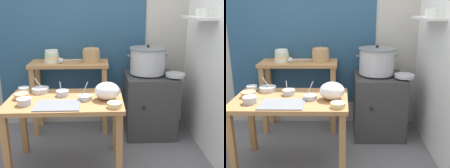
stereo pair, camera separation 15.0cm
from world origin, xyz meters
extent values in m
plane|color=slate|center=(0.00, 0.00, 0.00)|extent=(9.00, 9.00, 0.00)
cube|color=#B2ADA3|center=(0.10, 1.10, 1.30)|extent=(4.40, 0.10, 2.60)
cube|color=navy|center=(-0.15, 1.04, 1.35)|extent=(1.90, 0.02, 2.10)
cube|color=white|center=(1.40, 0.20, 1.30)|extent=(0.10, 3.20, 2.60)
cube|color=silver|center=(1.25, 0.40, 1.45)|extent=(0.20, 0.56, 0.02)
cylinder|color=silver|center=(1.25, 0.24, 1.51)|extent=(0.09, 0.09, 0.09)
cylinder|color=silver|center=(1.25, 0.39, 1.50)|extent=(0.09, 0.09, 0.08)
cube|color=#9E6B3D|center=(-0.12, -0.01, 0.70)|extent=(1.10, 0.66, 0.04)
cube|color=#9E6B3D|center=(-0.62, -0.29, 0.34)|extent=(0.06, 0.06, 0.68)
cube|color=#9E6B3D|center=(0.38, -0.29, 0.34)|extent=(0.06, 0.06, 0.68)
cube|color=#9E6B3D|center=(-0.62, 0.27, 0.34)|extent=(0.06, 0.06, 0.68)
cube|color=#9E6B3D|center=(0.38, 0.27, 0.34)|extent=(0.06, 0.06, 0.68)
cube|color=#B27F4C|center=(-0.17, 0.83, 0.88)|extent=(0.96, 0.40, 0.04)
cube|color=#B27F4C|center=(-0.60, 0.68, 0.43)|extent=(0.06, 0.06, 0.86)
cube|color=#B27F4C|center=(0.26, 0.68, 0.43)|extent=(0.06, 0.06, 0.86)
cube|color=#B27F4C|center=(-0.60, 0.98, 0.43)|extent=(0.06, 0.06, 0.86)
cube|color=#B27F4C|center=(0.26, 0.98, 0.43)|extent=(0.06, 0.06, 0.86)
cube|color=#383838|center=(0.83, 0.70, 0.38)|extent=(0.60, 0.60, 0.76)
cylinder|color=black|center=(0.83, 0.70, 0.77)|extent=(0.36, 0.36, 0.02)
cylinder|color=black|center=(0.71, 0.40, 0.45)|extent=(0.04, 0.02, 0.04)
cylinder|color=#B7BABF|center=(0.79, 0.72, 0.93)|extent=(0.42, 0.42, 0.29)
cylinder|color=slate|center=(0.79, 0.72, 1.08)|extent=(0.44, 0.44, 0.02)
sphere|color=black|center=(0.79, 0.72, 1.11)|extent=(0.04, 0.04, 0.04)
cube|color=slate|center=(0.56, 0.72, 1.00)|extent=(0.04, 0.02, 0.02)
cube|color=slate|center=(1.01, 0.72, 1.00)|extent=(0.04, 0.02, 0.02)
cylinder|color=tan|center=(0.11, 0.83, 0.97)|extent=(0.21, 0.21, 0.15)
cylinder|color=tan|center=(0.11, 0.83, 1.06)|extent=(0.19, 0.19, 0.02)
sphere|color=tan|center=(0.11, 0.83, 1.08)|extent=(0.02, 0.02, 0.02)
cylinder|color=silver|center=(-0.38, 0.85, 0.92)|extent=(0.19, 0.19, 0.04)
cylinder|color=#E5C684|center=(-0.38, 0.85, 0.95)|extent=(0.18, 0.18, 0.03)
cylinder|color=#B7D1AD|center=(-0.38, 0.85, 0.99)|extent=(0.17, 0.17, 0.04)
cylinder|color=silver|center=(-0.38, 0.85, 1.03)|extent=(0.16, 0.16, 0.04)
sphere|color=#B7BABF|center=(-0.25, 0.76, 0.94)|extent=(0.07, 0.07, 0.07)
cylinder|color=#B7BABF|center=(-0.12, 0.79, 0.94)|extent=(0.21, 0.05, 0.01)
cube|color=slate|center=(-0.17, -0.18, 0.72)|extent=(0.40, 0.28, 0.01)
ellipsoid|color=white|center=(0.28, -0.03, 0.80)|extent=(0.24, 0.21, 0.17)
cylinder|color=#B7BABF|center=(1.09, 0.55, 0.80)|extent=(0.23, 0.23, 0.04)
cylinder|color=#B7BABF|center=(-0.40, 0.21, 0.74)|extent=(0.17, 0.17, 0.05)
cylinder|color=#BFB28C|center=(-0.40, 0.21, 0.76)|extent=(0.15, 0.15, 0.01)
cylinder|color=#B7BABF|center=(-0.40, 0.19, 0.80)|extent=(0.10, 0.02, 0.16)
cylinder|color=#B7BABF|center=(-0.16, 0.09, 0.75)|extent=(0.12, 0.12, 0.05)
cylinder|color=beige|center=(-0.16, 0.09, 0.77)|extent=(0.11, 0.11, 0.01)
cylinder|color=#B7BABF|center=(-0.17, 0.09, 0.79)|extent=(0.03, 0.05, 0.14)
cylinder|color=#B7BABF|center=(-0.56, 0.20, 0.75)|extent=(0.11, 0.11, 0.06)
cylinder|color=beige|center=(-0.56, 0.20, 0.77)|extent=(0.09, 0.09, 0.01)
cylinder|color=#B7BABF|center=(0.07, -0.04, 0.74)|extent=(0.13, 0.13, 0.04)
cylinder|color=#BFB28C|center=(0.07, -0.04, 0.76)|extent=(0.11, 0.11, 0.01)
cylinder|color=#B7BABF|center=(0.06, -0.02, 0.81)|extent=(0.08, 0.07, 0.17)
cylinder|color=#B7BABF|center=(-0.47, -0.15, 0.75)|extent=(0.13, 0.13, 0.06)
cylinder|color=#337238|center=(-0.47, -0.15, 0.78)|extent=(0.11, 0.11, 0.01)
cylinder|color=tan|center=(0.28, 0.23, 0.75)|extent=(0.12, 0.12, 0.06)
cylinder|color=#BFB28C|center=(0.28, 0.23, 0.77)|extent=(0.11, 0.11, 0.01)
cylinder|color=tan|center=(-0.54, 0.02, 0.75)|extent=(0.14, 0.14, 0.05)
cylinder|color=beige|center=(-0.54, 0.02, 0.77)|extent=(0.12, 0.12, 0.01)
cylinder|color=#E5C684|center=(0.34, -0.23, 0.74)|extent=(0.13, 0.13, 0.04)
cylinder|color=brown|center=(0.34, -0.23, 0.76)|extent=(0.11, 0.11, 0.01)
camera|label=1|loc=(0.21, -2.44, 1.60)|focal=43.24mm
camera|label=2|loc=(0.36, -2.45, 1.60)|focal=43.24mm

